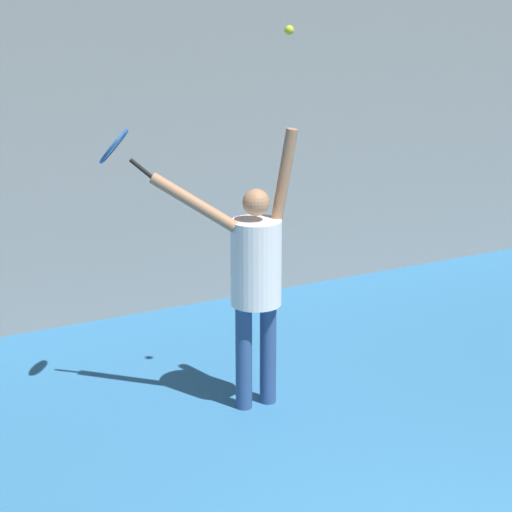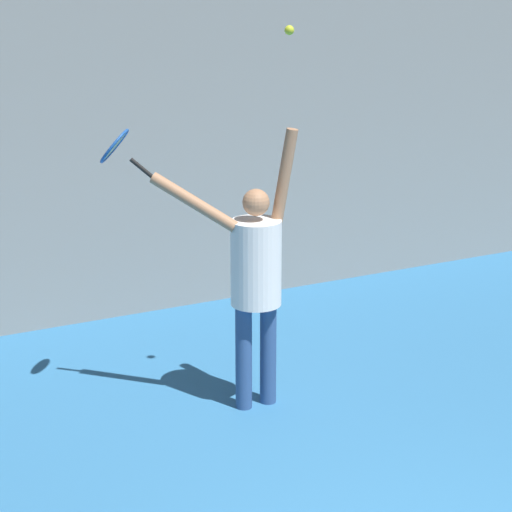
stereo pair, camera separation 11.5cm
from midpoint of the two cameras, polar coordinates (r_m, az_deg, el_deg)
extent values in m
cube|color=gray|center=(8.89, -9.50, 11.68)|extent=(18.00, 0.10, 5.00)
cylinder|color=#2D4C7F|center=(7.25, -1.21, -6.26)|extent=(0.13, 0.13, 0.85)
cylinder|color=#2D4C7F|center=(7.34, 0.29, -5.95)|extent=(0.13, 0.13, 0.85)
cylinder|color=white|center=(7.03, -0.47, -0.42)|extent=(0.39, 0.39, 0.66)
sphere|color=tan|center=(6.90, -0.48, 3.32)|extent=(0.20, 0.20, 0.20)
cylinder|color=tan|center=(6.93, 1.27, 4.94)|extent=(0.21, 0.20, 0.72)
cylinder|color=tan|center=(6.90, -4.33, 3.31)|extent=(0.58, 0.50, 0.43)
cylinder|color=black|center=(6.96, -7.54, 5.35)|extent=(0.17, 0.12, 0.16)
torus|color=#1E51A5|center=(6.97, -9.21, 6.67)|extent=(0.36, 0.40, 0.27)
cylinder|color=beige|center=(6.97, -9.21, 6.67)|extent=(0.30, 0.33, 0.22)
sphere|color=#CCDB2D|center=(6.75, 1.55, 13.73)|extent=(0.07, 0.07, 0.07)
camera|label=1|loc=(0.06, -90.47, -0.14)|focal=65.00mm
camera|label=2|loc=(0.06, 89.53, 0.14)|focal=65.00mm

